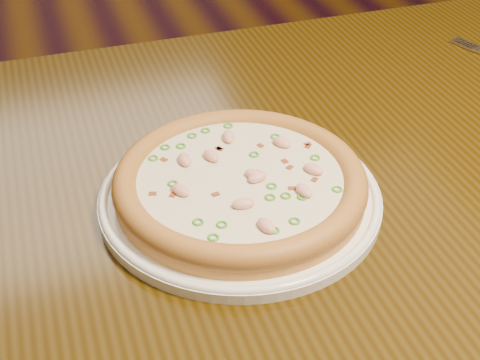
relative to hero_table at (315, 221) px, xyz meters
name	(u,v)px	position (x,y,z in m)	size (l,w,h in m)	color
ground	(205,248)	(0.03, 0.69, -0.65)	(9.00, 9.00, 0.00)	black
hero_table	(315,221)	(0.00, 0.00, 0.00)	(1.20, 0.80, 0.75)	black
plate	(240,195)	(-0.12, -0.05, 0.11)	(0.31, 0.31, 0.02)	white
pizza	(240,182)	(-0.12, -0.05, 0.13)	(0.28, 0.28, 0.03)	#CA8043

